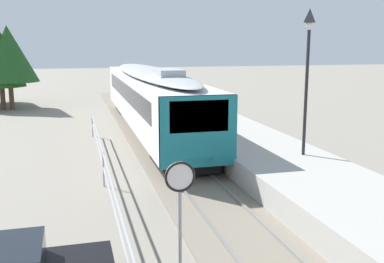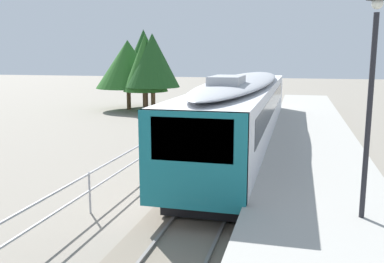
% 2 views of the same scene
% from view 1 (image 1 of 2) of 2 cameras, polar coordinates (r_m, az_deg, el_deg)
% --- Properties ---
extents(ground_plane, '(160.00, 160.00, 0.00)m').
position_cam_1_polar(ground_plane, '(17.50, -10.27, -5.78)').
color(ground_plane, gray).
extents(track_rails, '(3.20, 60.00, 0.14)m').
position_cam_1_polar(track_rails, '(17.95, -0.65, -5.06)').
color(track_rails, slate).
rests_on(track_rails, ground).
extents(commuter_train, '(2.82, 20.95, 3.74)m').
position_cam_1_polar(commuter_train, '(25.79, -5.30, 4.62)').
color(commuter_train, silver).
rests_on(commuter_train, track_rails).
extents(station_platform, '(3.90, 60.00, 0.90)m').
position_cam_1_polar(station_platform, '(18.86, 8.98, -3.09)').
color(station_platform, '#A8A59E').
rests_on(station_platform, ground).
extents(platform_lamp_mid_platform, '(0.34, 0.34, 5.35)m').
position_cam_1_polar(platform_lamp_mid_platform, '(17.05, 14.44, 9.39)').
color(platform_lamp_mid_platform, '#232328').
rests_on(platform_lamp_mid_platform, station_platform).
extents(speed_limit_sign, '(0.61, 0.10, 2.81)m').
position_cam_1_polar(speed_limit_sign, '(8.83, -1.52, -8.07)').
color(speed_limit_sign, '#9EA0A5').
rests_on(speed_limit_sign, ground).
extents(tree_distant_left, '(4.38, 4.38, 6.39)m').
position_cam_1_polar(tree_distant_left, '(37.51, -22.20, 9.08)').
color(tree_distant_left, brown).
rests_on(tree_distant_left, ground).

